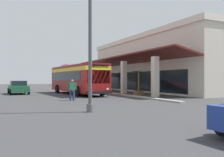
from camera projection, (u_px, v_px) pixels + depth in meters
ground at (145, 92)px, 30.25m from camera, size 120.00×120.00×0.00m
curb_strip at (100, 92)px, 29.27m from camera, size 29.35×0.50×0.12m
plaza_building at (163, 65)px, 33.41m from camera, size 24.76×13.57×7.38m
transit_bus at (77, 77)px, 25.92m from camera, size 11.36×3.34×3.34m
parked_sedan_green at (18, 87)px, 26.24m from camera, size 4.46×2.11×1.47m
pedestrian at (72, 89)px, 18.10m from camera, size 0.51×0.65×1.61m
potted_palm at (139, 89)px, 23.83m from camera, size 1.84×1.58×2.62m
lot_light_pole at (90, 37)px, 11.76m from camera, size 0.60×0.60×6.99m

